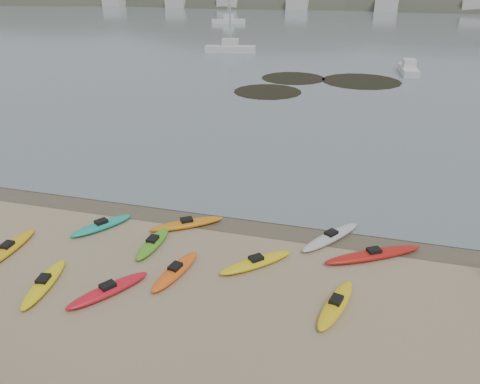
% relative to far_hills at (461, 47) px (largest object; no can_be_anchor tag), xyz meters
% --- Properties ---
extents(ground, '(600.00, 600.00, 0.00)m').
position_rel_far_hills_xyz_m(ground, '(-39.38, -193.97, 15.93)').
color(ground, tan).
rests_on(ground, ground).
extents(wet_sand, '(60.00, 60.00, 0.00)m').
position_rel_far_hills_xyz_m(wet_sand, '(-39.38, -194.27, 15.93)').
color(wet_sand, brown).
rests_on(wet_sand, ground).
extents(kayaks, '(22.39, 9.96, 0.34)m').
position_rel_far_hills_xyz_m(kayaks, '(-39.14, -197.80, 16.10)').
color(kayaks, silver).
rests_on(kayaks, ground).
extents(kelp_mats, '(16.91, 15.69, 0.04)m').
position_rel_far_hills_xyz_m(kelp_mats, '(-39.64, -161.25, 15.96)').
color(kelp_mats, black).
rests_on(kelp_mats, water).
extents(moored_boats, '(84.91, 74.86, 1.13)m').
position_rel_far_hills_xyz_m(moored_boats, '(-33.02, -116.61, 16.47)').
color(moored_boats, silver).
rests_on(moored_boats, ground).
extents(far_hills, '(550.00, 135.00, 80.00)m').
position_rel_far_hills_xyz_m(far_hills, '(0.00, 0.00, 0.00)').
color(far_hills, '#384235').
rests_on(far_hills, ground).
extents(far_town, '(199.00, 5.00, 4.00)m').
position_rel_far_hills_xyz_m(far_town, '(-33.38, -48.97, 17.93)').
color(far_town, beige).
rests_on(far_town, ground).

